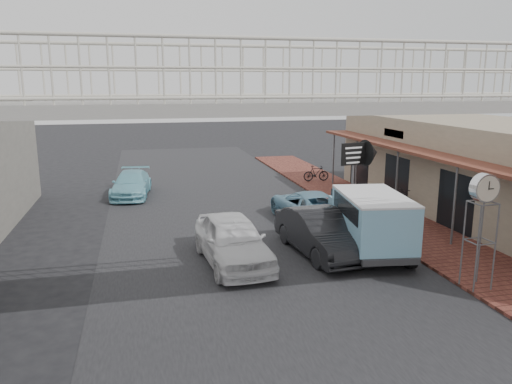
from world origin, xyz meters
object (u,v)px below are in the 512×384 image
white_hatchback (233,240)px  motorcycle_far (316,173)px  angkot_far (131,184)px  angkot_curb (308,206)px  angkot_van (371,216)px  arrow_sign (369,154)px  dark_sedan (320,233)px  street_clock (484,194)px  motorcycle_near (395,201)px

white_hatchback → motorcycle_far: size_ratio=3.05×
white_hatchback → angkot_far: white_hatchback is taller
angkot_curb → angkot_van: (0.64, -4.37, 0.68)m
angkot_van → motorcycle_far: size_ratio=2.99×
angkot_curb → angkot_van: 4.47m
angkot_van → arrow_sign: bearing=73.4°
dark_sedan → motorcycle_far: 12.23m
motorcycle_far → angkot_van: bearing=170.7°
angkot_far → arrow_sign: arrow_sign is taller
street_clock → angkot_van: bearing=110.7°
motorcycle_far → arrow_sign: 7.46m
angkot_van → angkot_far: bearing=133.7°
dark_sedan → arrow_sign: (3.78, 4.38, 1.92)m
angkot_curb → motorcycle_near: size_ratio=2.48×
arrow_sign → motorcycle_near: bearing=-25.0°
white_hatchback → arrow_sign: arrow_sign is taller
motorcycle_far → angkot_far: bearing=98.8°
angkot_far → street_clock: street_clock is taller
white_hatchback → angkot_van: size_ratio=1.02×
angkot_curb → white_hatchback: bearing=42.4°
white_hatchback → arrow_sign: bearing=29.9°
angkot_van → arrow_sign: (2.18, 4.79, 1.34)m
white_hatchback → angkot_van: bearing=-6.5°
white_hatchback → angkot_far: (-3.19, 10.61, -0.16)m
angkot_van → dark_sedan: bearing=173.8°
street_clock → arrow_sign: (0.67, 8.21, -0.07)m
angkot_curb → motorcycle_near: bearing=177.5°
street_clock → angkot_curb: bearing=102.3°
dark_sedan → angkot_far: bearing=115.0°
white_hatchback → arrow_sign: size_ratio=1.43×
motorcycle_near → street_clock: size_ratio=0.58×
motorcycle_near → dark_sedan: bearing=112.4°
street_clock → arrow_sign: street_clock is taller
angkot_curb → street_clock: street_clock is taller
white_hatchback → arrow_sign: (6.78, 4.62, 1.88)m
white_hatchback → motorcycle_far: bearing=54.7°
angkot_van → street_clock: bearing=-58.3°
street_clock → angkot_far: bearing=120.1°
white_hatchback → motorcycle_near: size_ratio=2.45×
angkot_far → angkot_van: (7.79, -10.78, 0.70)m
angkot_curb → arrow_sign: size_ratio=1.45×
dark_sedan → motorcycle_near: (4.99, 4.10, -0.15)m
white_hatchback → street_clock: street_clock is taller
angkot_curb → street_clock: (2.15, -7.79, 2.09)m
angkot_van → street_clock: (1.51, -3.42, 1.41)m
dark_sedan → motorcycle_near: 6.46m
white_hatchback → angkot_far: size_ratio=1.07×
white_hatchback → arrow_sign: 8.42m
angkot_van → arrow_sign: size_ratio=1.41×
angkot_far → motorcycle_near: bearing=-22.8°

